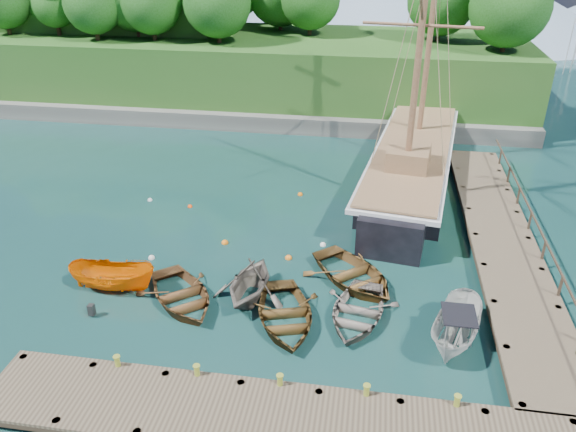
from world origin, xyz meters
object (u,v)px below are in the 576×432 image
object	(u,v)px
rowboat_4	(353,282)
schooner	(411,168)
rowboat_1	(250,298)
cabin_boat_white	(454,343)
motorboat_orange	(115,289)
rowboat_0	(182,303)
rowboat_3	(356,319)
rowboat_2	(285,322)

from	to	relation	value
rowboat_4	schooner	size ratio (longest dim) A/B	0.19
rowboat_1	cabin_boat_white	size ratio (longest dim) A/B	0.88
motorboat_orange	cabin_boat_white	distance (m)	15.05
rowboat_0	rowboat_3	size ratio (longest dim) A/B	1.04
rowboat_1	schooner	world-z (taller)	schooner
rowboat_2	cabin_boat_white	size ratio (longest dim) A/B	1.10
schooner	motorboat_orange	bearing A→B (deg)	-125.97
rowboat_1	motorboat_orange	xyz separation A→B (m)	(-6.26, -0.35, 0.00)
rowboat_3	motorboat_orange	size ratio (longest dim) A/B	1.10
rowboat_2	cabin_boat_white	bearing A→B (deg)	-18.81
motorboat_orange	rowboat_4	bearing A→B (deg)	-78.08
rowboat_4	motorboat_orange	xyz separation A→B (m)	(-10.75, -2.34, 0.00)
rowboat_2	schooner	distance (m)	16.19
cabin_boat_white	schooner	world-z (taller)	schooner
rowboat_0	rowboat_3	bearing A→B (deg)	-38.20
rowboat_0	rowboat_4	xyz separation A→B (m)	(7.38, 2.81, 0.00)
rowboat_0	rowboat_4	distance (m)	7.90
rowboat_1	schooner	bearing A→B (deg)	68.90
rowboat_4	schooner	xyz separation A→B (m)	(2.95, 11.70, 1.04)
rowboat_2	cabin_boat_white	world-z (taller)	cabin_boat_white
rowboat_0	rowboat_3	xyz separation A→B (m)	(7.67, 0.08, 0.00)
rowboat_3	rowboat_4	size ratio (longest dim) A/B	0.90
rowboat_0	cabin_boat_white	world-z (taller)	cabin_boat_white
rowboat_4	motorboat_orange	size ratio (longest dim) A/B	1.22
motorboat_orange	schooner	world-z (taller)	schooner
rowboat_0	rowboat_4	bearing A→B (deg)	-17.96
rowboat_1	rowboat_2	xyz separation A→B (m)	(1.80, -1.44, 0.00)
rowboat_4	motorboat_orange	world-z (taller)	motorboat_orange
rowboat_1	motorboat_orange	bearing A→B (deg)	-169.45
rowboat_1	rowboat_3	distance (m)	4.83
rowboat_0	schooner	world-z (taller)	schooner
cabin_boat_white	schooner	bearing A→B (deg)	113.24
rowboat_0	schooner	size ratio (longest dim) A/B	0.18
rowboat_3	motorboat_orange	world-z (taller)	motorboat_orange
rowboat_4	cabin_boat_white	xyz separation A→B (m)	(4.25, -3.67, 0.00)
rowboat_3	cabin_boat_white	world-z (taller)	cabin_boat_white
rowboat_0	cabin_boat_white	xyz separation A→B (m)	(11.63, -0.86, 0.00)
rowboat_4	schooner	distance (m)	12.11
schooner	rowboat_3	bearing A→B (deg)	-92.14
rowboat_1	rowboat_2	size ratio (longest dim) A/B	0.80
rowboat_1	motorboat_orange	size ratio (longest dim) A/B	0.94
rowboat_3	schooner	size ratio (longest dim) A/B	0.17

